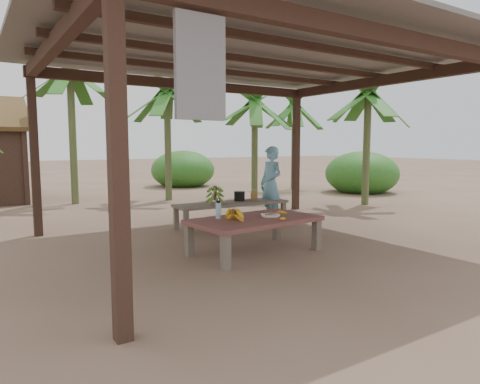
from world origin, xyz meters
TOP-DOWN VIEW (x-y plane):
  - ground at (0.00, 0.00)m, footprint 80.00×80.00m
  - pavilion at (-0.01, -0.01)m, footprint 6.60×5.60m
  - work_table at (-0.39, -0.61)m, footprint 1.89×1.17m
  - bench at (0.41, 1.30)m, footprint 2.22×0.69m
  - ripe_banana_bunch at (-0.77, -0.64)m, footprint 0.38×0.36m
  - plate at (-0.13, -0.63)m, footprint 0.27×0.27m
  - loose_banana_front at (-0.17, -0.97)m, footprint 0.15×0.11m
  - loose_banana_side at (0.17, -0.53)m, footprint 0.15×0.13m
  - water_flask at (-0.83, -0.36)m, footprint 0.08×0.08m
  - green_banana_stalk at (0.06, 1.32)m, footprint 0.31×0.31m
  - cooking_pot at (0.64, 1.40)m, footprint 0.20×0.20m
  - skewer_rack at (0.87, 1.23)m, footprint 0.18×0.09m
  - woman at (1.31, 1.28)m, footprint 0.40×0.57m
  - banana_plant_ne at (3.13, 4.50)m, footprint 1.80×1.80m
  - banana_plant_n at (0.91, 5.46)m, footprint 1.80×1.80m
  - banana_plant_nw at (-1.43, 6.08)m, footprint 1.80×1.80m
  - banana_plant_e at (4.81, 1.94)m, footprint 1.80×1.80m
  - banana_plant_far at (5.78, 5.96)m, footprint 1.80×1.80m

SIDE VIEW (x-z plane):
  - ground at x=0.00m, z-range 0.00..0.00m
  - bench at x=0.41m, z-range 0.17..0.62m
  - work_table at x=-0.39m, z-range 0.18..0.68m
  - plate at x=-0.13m, z-range 0.50..0.54m
  - loose_banana_front at x=-0.17m, z-range 0.50..0.54m
  - loose_banana_side at x=0.17m, z-range 0.50..0.54m
  - cooking_pot at x=0.64m, z-range 0.45..0.62m
  - skewer_rack at x=0.87m, z-range 0.45..0.69m
  - ripe_banana_bunch at x=-0.77m, z-range 0.50..0.68m
  - water_flask at x=-0.83m, z-range 0.48..0.76m
  - green_banana_stalk at x=0.06m, z-range 0.45..0.79m
  - woman at x=1.31m, z-range 0.00..1.50m
  - banana_plant_ne at x=3.13m, z-range 1.00..3.98m
  - banana_plant_e at x=4.81m, z-range 1.05..4.12m
  - banana_plant_far at x=5.78m, z-range 1.07..4.17m
  - banana_plant_n at x=0.91m, z-range 1.11..4.31m
  - pavilion at x=-0.01m, z-range 1.30..4.25m
  - banana_plant_nw at x=-1.43m, z-range 1.33..5.00m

